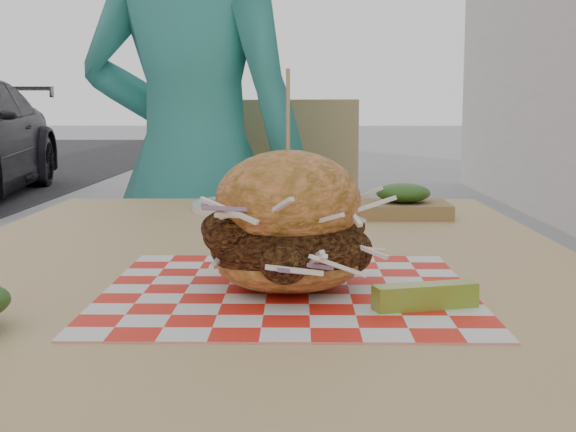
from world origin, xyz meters
The scene contains 8 objects.
diner centered at (-0.25, 1.01, 0.78)m, with size 0.57×0.38×1.57m, color teal.
patio_table centered at (-0.05, 0.10, 0.67)m, with size 0.80×1.20×0.75m.
patio_chair centered at (-0.03, 1.13, 0.55)m, with size 0.52×0.53×0.95m.
paper_liner centered at (-0.01, -0.11, 0.75)m, with size 0.36×0.36×0.00m, color red.
sandwich centered at (-0.01, -0.11, 0.81)m, with size 0.19×0.19×0.21m.
pickle_spear centered at (0.11, -0.18, 0.76)m, with size 0.10×0.02×0.02m, color olive.
place_setting centered at (-0.05, 0.52, 0.76)m, with size 0.27×0.27×0.02m.
kraft_tray centered at (0.17, 0.44, 0.77)m, with size 0.15×0.12×0.06m.
Camera 1 is at (0.00, -0.88, 0.93)m, focal length 50.00 mm.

